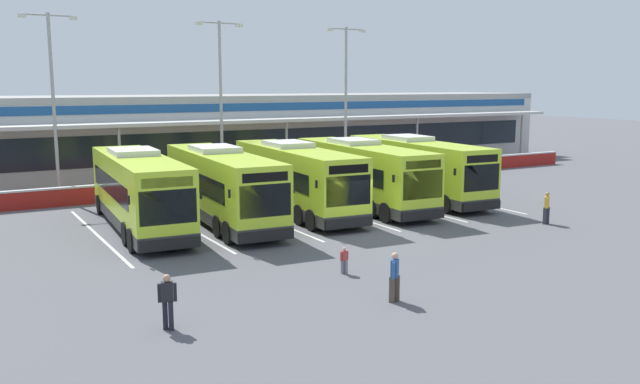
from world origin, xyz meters
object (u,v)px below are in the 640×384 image
pedestrian_in_dark_coat (395,275)px  pedestrian_child (344,260)px  coach_bus_rightmost (416,170)px  coach_bus_centre (295,180)px  pedestrian_near_bin (547,207)px  lamp_post_east (346,92)px  coach_bus_leftmost (139,192)px  coach_bus_right_centre (361,175)px  pedestrian_approaching_bus (168,300)px  lamp_post_west (53,94)px  coach_bus_left_centre (222,187)px  lamp_post_centre (221,93)px

pedestrian_in_dark_coat → pedestrian_child: (0.28, 3.46, -0.33)m
coach_bus_rightmost → coach_bus_centre: bearing=-179.1°
pedestrian_near_bin → lamp_post_east: lamp_post_east is taller
coach_bus_leftmost → pedestrian_in_dark_coat: (4.14, -14.98, -0.91)m
pedestrian_near_bin → pedestrian_in_dark_coat: bearing=-156.7°
coach_bus_right_centre → pedestrian_near_bin: coach_bus_right_centre is taller
pedestrian_near_bin → pedestrian_approaching_bus: 21.20m
pedestrian_in_dark_coat → lamp_post_west: 26.96m
coach_bus_left_centre → pedestrian_in_dark_coat: 14.41m
coach_bus_leftmost → coach_bus_rightmost: bearing=0.0°
coach_bus_rightmost → pedestrian_child: 16.95m
pedestrian_near_bin → pedestrian_approaching_bus: bearing=-167.3°
coach_bus_left_centre → lamp_post_centre: 12.63m
coach_bus_centre → coach_bus_rightmost: bearing=0.9°
coach_bus_leftmost → pedestrian_child: coach_bus_leftmost is taller
coach_bus_leftmost → coach_bus_centre: same height
coach_bus_leftmost → pedestrian_in_dark_coat: size_ratio=7.59×
lamp_post_east → coach_bus_right_centre: bearing=-117.9°
coach_bus_leftmost → coach_bus_right_centre: (12.54, -0.40, 0.00)m
coach_bus_left_centre → pedestrian_in_dark_coat: bearing=-89.4°
pedestrian_approaching_bus → coach_bus_centre: bearing=50.4°
coach_bus_centre → pedestrian_child: coach_bus_centre is taller
pedestrian_child → pedestrian_near_bin: (13.40, 2.42, 0.33)m
coach_bus_left_centre → coach_bus_right_centre: size_ratio=1.00×
lamp_post_west → lamp_post_east: bearing=-1.1°
pedestrian_in_dark_coat → coach_bus_right_centre: bearing=60.1°
coach_bus_centre → pedestrian_near_bin: 13.03m
coach_bus_left_centre → coach_bus_centre: (4.45, 0.49, 0.00)m
coach_bus_centre → lamp_post_centre: 11.39m
pedestrian_child → lamp_post_east: 26.44m
coach_bus_left_centre → coach_bus_centre: 4.47m
coach_bus_rightmost → pedestrian_in_dark_coat: (-12.63, -15.00, -0.91)m
pedestrian_in_dark_coat → pedestrian_approaching_bus: 7.12m
pedestrian_child → pedestrian_near_bin: 13.62m
coach_bus_leftmost → coach_bus_rightmost: (16.77, 0.01, 0.00)m
coach_bus_left_centre → pedestrian_in_dark_coat: coach_bus_left_centre is taller
coach_bus_right_centre → pedestrian_near_bin: (5.28, -8.70, -0.91)m
coach_bus_leftmost → pedestrian_child: size_ratio=12.24×
coach_bus_right_centre → pedestrian_near_bin: bearing=-58.8°
lamp_post_east → coach_bus_rightmost: bearing=-97.9°
coach_bus_centre → coach_bus_right_centre: same height
coach_bus_leftmost → coach_bus_left_centre: bearing=-8.6°
coach_bus_centre → coach_bus_right_centre: bearing=-4.0°
pedestrian_child → coach_bus_leftmost: bearing=111.0°
lamp_post_west → coach_bus_leftmost: bearing=-79.2°
pedestrian_child → coach_bus_left_centre: bearing=92.3°
pedestrian_near_bin → lamp_post_east: size_ratio=0.15×
coach_bus_leftmost → lamp_post_centre: bearing=51.0°
coach_bus_centre → lamp_post_centre: (-0.05, 10.46, 4.50)m
pedestrian_child → pedestrian_near_bin: size_ratio=0.62×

